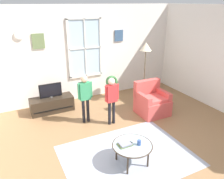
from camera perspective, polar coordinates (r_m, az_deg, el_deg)
The scene contains 14 objects.
ground_plane at distance 4.83m, azimuth 4.03°, elevation -14.67°, with size 6.87×6.40×0.02m, color olive.
back_wall at distance 6.76m, azimuth -8.46°, elevation 8.99°, with size 6.27×0.17×2.77m.
area_rug at distance 4.61m, azimuth 3.93°, elevation -16.45°, with size 2.48×1.88×0.01m, color #999EAD.
tv_stand at distance 6.37m, azimuth -15.05°, elevation -3.68°, with size 1.14×0.47×0.40m.
television at distance 6.21m, azimuth -15.41°, elevation -0.24°, with size 0.59×0.08×0.40m.
armchair at distance 6.09m, azimuth 10.07°, elevation -3.17°, with size 0.76×0.74×0.87m.
coffee_table at distance 4.22m, azimuth 5.18°, elevation -14.15°, with size 0.75×0.75×0.41m.
book_stack at distance 4.17m, azimuth 3.31°, elevation -13.71°, with size 0.25×0.18×0.05m.
cup at distance 4.19m, azimuth 6.91°, elevation -13.28°, with size 0.07×0.07×0.10m, color #334C8C.
remote_near_books at distance 4.26m, azimuth 4.30°, elevation -13.13°, with size 0.04×0.14×0.02m, color black.
person_red_shirt at distance 5.31m, azimuth -0.11°, elevation -1.65°, with size 0.36×0.16×1.19m.
person_green_shirt at distance 5.42m, azimuth -6.91°, elevation -1.09°, with size 0.37×0.17×1.22m.
potted_plant_by_window at distance 6.95m, azimuth -0.06°, elevation 1.34°, with size 0.37×0.37×0.71m.
floor_lamp at distance 6.35m, azimuth 8.55°, elevation 9.19°, with size 0.32×0.32×1.79m.
Camera 1 is at (-2.02, -3.33, 2.84)m, focal length 35.87 mm.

